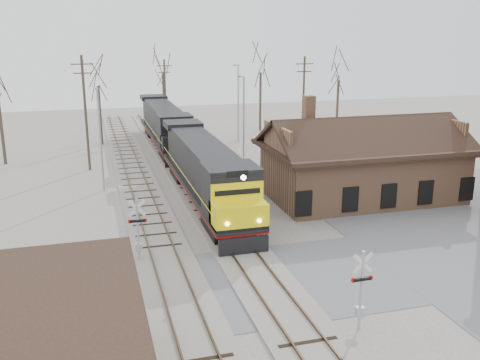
# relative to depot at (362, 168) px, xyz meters

# --- Properties ---
(ground) EXTENTS (140.00, 140.00, 0.00)m
(ground) POSITION_rel_depot_xyz_m (-11.99, -12.00, -2.41)
(ground) COLOR #A8A398
(ground) RESTS_ON ground
(road) EXTENTS (60.00, 9.00, 0.03)m
(road) POSITION_rel_depot_xyz_m (-11.99, -12.00, -2.39)
(road) COLOR slate
(road) RESTS_ON ground
(track_main) EXTENTS (3.40, 90.00, 0.24)m
(track_main) POSITION_rel_depot_xyz_m (-11.99, 3.00, -2.34)
(track_main) COLOR #A8A398
(track_main) RESTS_ON ground
(track_siding) EXTENTS (3.40, 90.00, 0.24)m
(track_siding) POSITION_rel_depot_xyz_m (-16.49, 3.00, -2.34)
(track_siding) COLOR #A8A398
(track_siding) RESTS_ON ground
(depot) EXTENTS (15.20, 9.31, 7.90)m
(depot) POSITION_rel_depot_xyz_m (0.00, 0.00, 0.00)
(depot) COLOR #9B6F50
(depot) RESTS_ON ground
(locomotive_lead) EXTENTS (3.20, 21.42, 4.76)m
(locomotive_lead) POSITION_rel_depot_xyz_m (-11.99, 1.59, 0.09)
(locomotive_lead) COLOR black
(locomotive_lead) RESTS_ON ground
(locomotive_trailing) EXTENTS (3.20, 21.42, 4.50)m
(locomotive_trailing) POSITION_rel_depot_xyz_m (-11.99, 23.28, 0.09)
(locomotive_trailing) COLOR black
(locomotive_trailing) RESTS_ON ground
(crossbuck_near) EXTENTS (1.04, 0.27, 3.64)m
(crossbuck_near) POSITION_rel_depot_xyz_m (-9.37, -17.45, -0.67)
(crossbuck_near) COLOR #A5A8AD
(crossbuck_near) RESTS_ON ground
(crossbuck_far) EXTENTS (1.06, 0.28, 3.70)m
(crossbuck_far) POSITION_rel_depot_xyz_m (-17.88, -7.58, -0.65)
(crossbuck_far) COLOR #A5A8AD
(crossbuck_far) RESTS_ON ground
(streetlight_a) EXTENTS (0.25, 2.04, 8.30)m
(streetlight_a) POSITION_rel_depot_xyz_m (-19.32, 7.54, 2.27)
(streetlight_a) COLOR #A5A8AD
(streetlight_a) RESTS_ON ground
(streetlight_b) EXTENTS (0.25, 2.04, 8.72)m
(streetlight_b) POSITION_rel_depot_xyz_m (-6.38, 11.06, 2.48)
(streetlight_b) COLOR #A5A8AD
(streetlight_b) RESTS_ON ground
(streetlight_c) EXTENTS (0.25, 2.04, 9.00)m
(streetlight_c) POSITION_rel_depot_xyz_m (-3.35, 23.82, 2.63)
(streetlight_c) COLOR #A5A8AD
(streetlight_c) RESTS_ON ground
(utility_pole_a) EXTENTS (2.00, 0.24, 10.57)m
(utility_pole_a) POSITION_rel_depot_xyz_m (-20.35, 14.82, 3.11)
(utility_pole_a) COLOR #382D23
(utility_pole_a) RESTS_ON ground
(utility_pole_b) EXTENTS (2.00, 0.24, 9.23)m
(utility_pole_b) POSITION_rel_depot_xyz_m (-10.43, 33.30, 2.43)
(utility_pole_b) COLOR #382D23
(utility_pole_b) RESTS_ON ground
(utility_pole_c) EXTENTS (2.00, 0.24, 10.10)m
(utility_pole_c) POSITION_rel_depot_xyz_m (2.31, 17.75, 2.87)
(utility_pole_c) COLOR #382D23
(utility_pole_c) RESTS_ON ground
(tree_b) EXTENTS (4.46, 4.46, 10.93)m
(tree_b) POSITION_rel_depot_xyz_m (-18.86, 26.87, 5.37)
(tree_b) COLOR #382D23
(tree_b) RESTS_ON ground
(tree_c) EXTENTS (4.74, 4.74, 11.61)m
(tree_c) POSITION_rel_depot_xyz_m (-9.87, 38.98, 5.86)
(tree_c) COLOR #382D23
(tree_c) RESTS_ON ground
(tree_d) EXTENTS (5.04, 5.04, 12.34)m
(tree_d) POSITION_rel_depot_xyz_m (1.59, 30.62, 6.39)
(tree_d) COLOR #382D23
(tree_d) RESTS_ON ground
(tree_e) EXTENTS (4.54, 4.54, 11.12)m
(tree_e) POSITION_rel_depot_xyz_m (9.99, 25.16, 5.51)
(tree_e) COLOR #382D23
(tree_e) RESTS_ON ground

